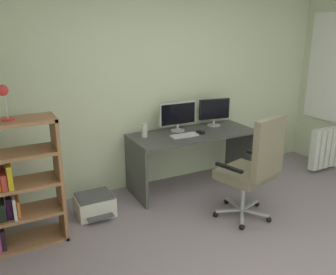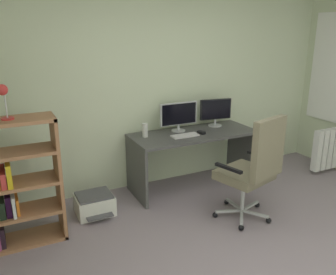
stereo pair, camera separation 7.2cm
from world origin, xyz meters
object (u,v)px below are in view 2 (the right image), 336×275
object	(u,v)px
desk	(193,147)
bookshelf	(3,188)
desk_lamp	(3,95)
keyboard	(185,136)
monitor_secondary	(216,111)
computer_mouse	(201,132)
office_chair	(254,166)
monitor_main	(179,115)
radiator	(336,147)
printer	(95,204)
desktop_speaker	(145,130)

from	to	relation	value
desk	bookshelf	bearing A→B (deg)	-170.61
desk_lamp	keyboard	bearing A→B (deg)	8.13
keyboard	monitor_secondary	bearing A→B (deg)	22.33
computer_mouse	office_chair	size ratio (longest dim) A/B	0.09
monitor_main	radiator	bearing A→B (deg)	-14.70
desk	computer_mouse	world-z (taller)	computer_mouse
desk	desk_lamp	bearing A→B (deg)	-170.15
bookshelf	printer	size ratio (longest dim) A/B	2.85
keyboard	radiator	xyz separation A→B (m)	(2.30, -0.35, -0.39)
computer_mouse	desk_lamp	size ratio (longest dim) A/B	0.32
printer	monitor_main	bearing A→B (deg)	13.57
keyboard	radiator	bearing A→B (deg)	-8.41
desk	radiator	bearing A→B (deg)	-11.74
desk	printer	bearing A→B (deg)	-174.04
desk_lamp	radiator	world-z (taller)	desk_lamp
radiator	bookshelf	bearing A→B (deg)	179.05
keyboard	desk_lamp	world-z (taller)	desk_lamp
computer_mouse	office_chair	bearing A→B (deg)	-102.15
computer_mouse	printer	world-z (taller)	computer_mouse
desktop_speaker	office_chair	distance (m)	1.37
monitor_secondary	desktop_speaker	world-z (taller)	monitor_secondary
keyboard	desktop_speaker	bearing A→B (deg)	156.67
computer_mouse	radiator	bearing A→B (deg)	-25.87
bookshelf	desk_lamp	xyz separation A→B (m)	(0.11, -0.00, 0.85)
monitor_secondary	bookshelf	bearing A→B (deg)	-168.90
desk	monitor_main	distance (m)	0.45
office_chair	desktop_speaker	bearing A→B (deg)	123.33
keyboard	bookshelf	world-z (taller)	bookshelf
keyboard	desktop_speaker	world-z (taller)	desktop_speaker
desktop_speaker	bookshelf	xyz separation A→B (m)	(-1.61, -0.47, -0.22)
bookshelf	radiator	xyz separation A→B (m)	(4.35, -0.07, -0.24)
desk	computer_mouse	distance (m)	0.23
monitor_main	radiator	xyz separation A→B (m)	(2.26, -0.59, -0.59)
desk	monitor_secondary	bearing A→B (deg)	19.78
keyboard	computer_mouse	bearing A→B (deg)	1.29
office_chair	radiator	xyz separation A→B (m)	(2.00, 0.59, -0.28)
printer	office_chair	bearing A→B (deg)	-31.11
desk	bookshelf	distance (m)	2.26
computer_mouse	radiator	size ratio (longest dim) A/B	0.12
monitor_main	radiator	world-z (taller)	monitor_main
office_chair	desk_lamp	xyz separation A→B (m)	(-2.25, 0.66, 0.82)
monitor_main	bookshelf	world-z (taller)	bookshelf
keyboard	desk_lamp	bearing A→B (deg)	-171.61
office_chair	radiator	bearing A→B (deg)	16.40
bookshelf	desk	bearing A→B (deg)	9.39
keyboard	desktop_speaker	xyz separation A→B (m)	(-0.44, 0.19, 0.07)
desk_lamp	bookshelf	bearing A→B (deg)	179.90
desk	desktop_speaker	size ratio (longest dim) A/B	9.41
office_chair	printer	distance (m)	1.79
printer	keyboard	bearing A→B (deg)	2.46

